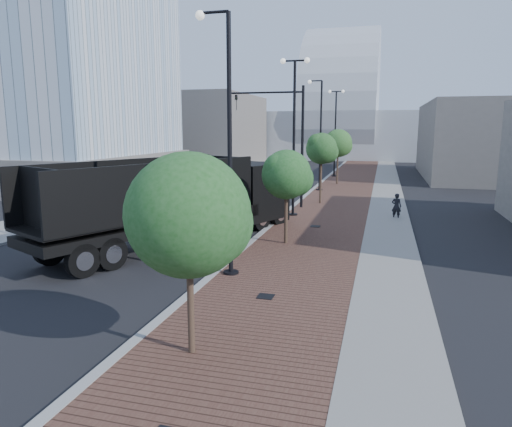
% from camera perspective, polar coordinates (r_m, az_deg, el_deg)
% --- Properties ---
extents(sidewalk, '(7.00, 140.00, 0.12)m').
position_cam_1_polar(sidewalk, '(45.91, 12.30, 3.57)').
color(sidewalk, '#4C2D23').
rests_on(sidewalk, ground).
extents(concrete_strip, '(2.40, 140.00, 0.13)m').
position_cam_1_polar(concrete_strip, '(45.86, 15.67, 3.42)').
color(concrete_strip, slate).
rests_on(concrete_strip, ground).
extents(curb, '(0.30, 140.00, 0.14)m').
position_cam_1_polar(curb, '(46.22, 7.95, 3.76)').
color(curb, gray).
rests_on(curb, ground).
extents(west_sidewalk, '(4.00, 140.00, 0.12)m').
position_cam_1_polar(west_sidewalk, '(49.55, -7.17, 4.21)').
color(west_sidewalk, slate).
rests_on(west_sidewalk, ground).
extents(dump_truck, '(8.42, 14.00, 3.96)m').
position_cam_1_polar(dump_truck, '(23.23, -6.00, 1.25)').
color(dump_truck, black).
rests_on(dump_truck, ground).
extents(white_sedan, '(3.39, 4.96, 1.55)m').
position_cam_1_polar(white_sedan, '(34.07, -1.04, 2.70)').
color(white_sedan, silver).
rests_on(white_sedan, ground).
extents(dark_car_mid, '(3.01, 4.98, 1.29)m').
position_cam_1_polar(dark_car_mid, '(42.31, -3.14, 4.03)').
color(dark_car_mid, black).
rests_on(dark_car_mid, ground).
extents(dark_car_far, '(2.45, 5.10, 1.43)m').
position_cam_1_polar(dark_car_far, '(42.93, 4.58, 4.19)').
color(dark_car_far, black).
rests_on(dark_car_far, ground).
extents(pedestrian, '(0.64, 0.50, 1.56)m').
position_cam_1_polar(pedestrian, '(28.72, 16.73, 0.83)').
color(pedestrian, black).
rests_on(pedestrian, ground).
extents(streetlight_1, '(1.44, 0.56, 9.21)m').
position_cam_1_polar(streetlight_1, '(16.45, -3.58, 6.91)').
color(streetlight_1, black).
rests_on(streetlight_1, ground).
extents(streetlight_2, '(1.72, 0.56, 9.28)m').
position_cam_1_polar(streetlight_2, '(28.04, 4.64, 9.31)').
color(streetlight_2, black).
rests_on(streetlight_2, ground).
extents(streetlight_3, '(1.44, 0.56, 9.21)m').
position_cam_1_polar(streetlight_3, '(39.91, 7.69, 8.88)').
color(streetlight_3, black).
rests_on(streetlight_3, ground).
extents(streetlight_4, '(1.72, 0.56, 9.28)m').
position_cam_1_polar(streetlight_4, '(51.81, 9.62, 9.69)').
color(streetlight_4, black).
rests_on(streetlight_4, ground).
extents(traffic_mast, '(5.09, 0.20, 8.00)m').
position_cam_1_polar(traffic_mast, '(31.15, 4.03, 9.73)').
color(traffic_mast, black).
rests_on(traffic_mast, ground).
extents(tree_0, '(2.85, 2.85, 4.84)m').
position_cam_1_polar(tree_0, '(10.60, -7.96, -0.22)').
color(tree_0, '#382619').
rests_on(tree_0, ground).
extents(tree_1, '(2.30, 2.23, 4.39)m').
position_cam_1_polar(tree_1, '(21.09, 3.87, 4.72)').
color(tree_1, '#382619').
rests_on(tree_1, ground).
extents(tree_2, '(2.23, 2.16, 5.00)m').
position_cam_1_polar(tree_2, '(32.87, 8.06, 7.81)').
color(tree_2, '#382619').
rests_on(tree_2, ground).
extents(tree_3, '(2.62, 2.61, 5.21)m').
position_cam_1_polar(tree_3, '(44.79, 10.03, 8.41)').
color(tree_3, '#382619').
rests_on(tree_3, ground).
extents(tower_podium, '(19.00, 19.00, 3.00)m').
position_cam_1_polar(tower_podium, '(48.07, -23.21, 4.99)').
color(tower_podium, '#5F5A55').
rests_on(tower_podium, ground).
extents(convention_center, '(50.00, 30.00, 50.00)m').
position_cam_1_polar(convention_center, '(90.88, 10.49, 10.66)').
color(convention_center, '#B0B5BB').
rests_on(convention_center, ground).
extents(commercial_block_nw, '(14.00, 20.00, 10.00)m').
position_cam_1_polar(commercial_block_nw, '(70.43, -6.35, 10.07)').
color(commercial_block_nw, slate).
rests_on(commercial_block_nw, ground).
extents(commercial_block_ne, '(12.00, 22.00, 8.00)m').
position_cam_1_polar(commercial_block_ne, '(56.50, 25.91, 8.02)').
color(commercial_block_ne, '#625D58').
rests_on(commercial_block_ne, ground).
extents(utility_cover_1, '(0.50, 0.50, 0.02)m').
position_cam_1_polar(utility_cover_1, '(14.90, 1.18, -10.06)').
color(utility_cover_1, black).
rests_on(utility_cover_1, sidewalk).
extents(utility_cover_2, '(0.50, 0.50, 0.02)m').
position_cam_1_polar(utility_cover_2, '(25.32, 7.23, -1.55)').
color(utility_cover_2, black).
rests_on(utility_cover_2, sidewalk).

